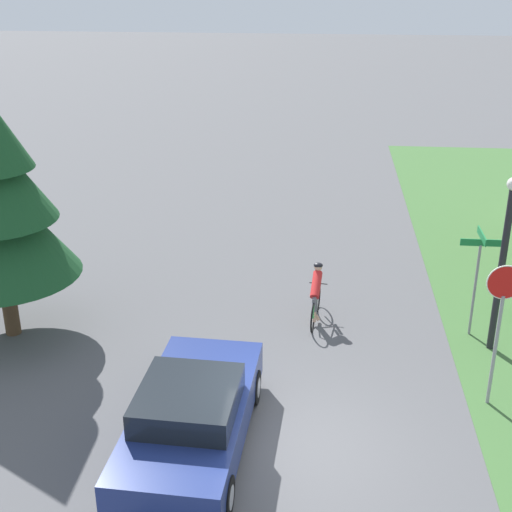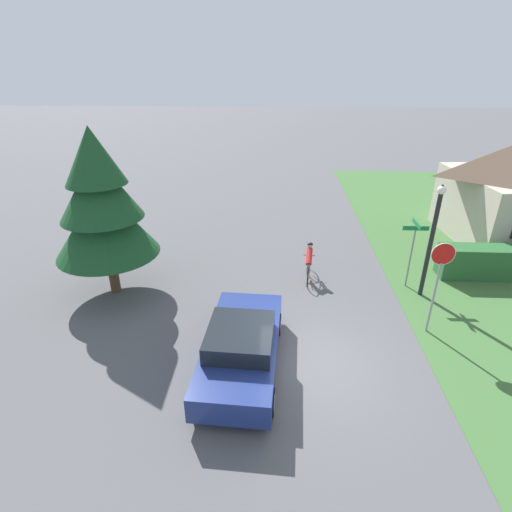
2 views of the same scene
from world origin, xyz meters
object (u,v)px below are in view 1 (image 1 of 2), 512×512
cyclist (316,295)px  street_name_sign (478,265)px  sedan_left_lane (192,417)px  street_lamp (504,253)px  stop_sign (501,309)px

cyclist → street_name_sign: 3.76m
sedan_left_lane → street_lamp: bearing=-52.9°
cyclist → street_lamp: (3.94, -0.94, 1.65)m
cyclist → stop_sign: size_ratio=0.59×
sedan_left_lane → stop_sign: bearing=-67.9°
street_name_sign → street_lamp: bearing=-59.6°
stop_sign → cyclist: bearing=-43.1°
street_lamp → sedan_left_lane: bearing=-145.7°
street_lamp → cyclist: bearing=166.6°
stop_sign → sedan_left_lane: bearing=18.3°
stop_sign → street_name_sign: stop_sign is taller
sedan_left_lane → street_lamp: size_ratio=1.14×
sedan_left_lane → street_name_sign: (5.68, 4.72, 1.09)m
street_lamp → street_name_sign: 0.89m
street_lamp → street_name_sign: (-0.35, 0.60, -0.56)m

